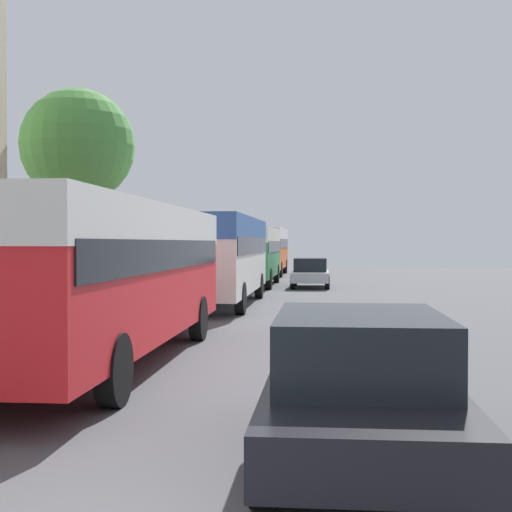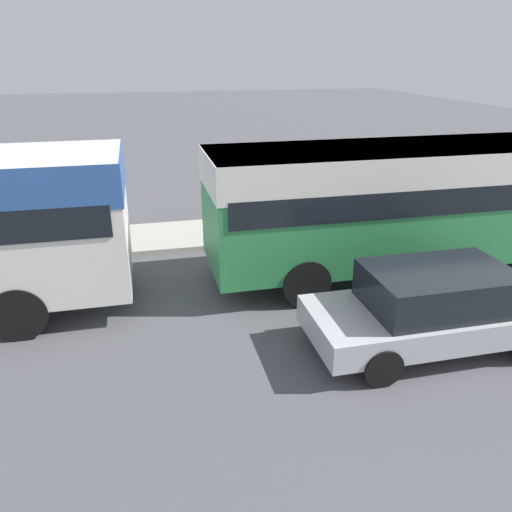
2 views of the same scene
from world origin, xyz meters
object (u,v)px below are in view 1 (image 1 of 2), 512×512
Objects in this scene: bus_third_in_line at (251,248)px; bus_following at (218,248)px; bus_lead at (104,260)px; car_far_curb at (360,384)px; pedestrian_near_curb at (188,268)px; car_crossing at (310,272)px; bus_rear at (266,245)px.

bus_following is at bearing -90.20° from bus_third_in_line.
bus_lead is 6.93m from car_far_curb.
bus_third_in_line is 3.41m from pedestrian_near_curb.
bus_following is at bearing 88.67° from bus_lead.
car_far_curb reaches higher than car_crossing.
bus_following is at bearing -106.81° from car_crossing.
bus_third_in_line is (0.04, 11.36, -0.09)m from bus_following.
bus_rear is at bearing 95.86° from car_far_curb.
bus_lead is 1.09× the size of bus_rear.
bus_rear reaches higher than bus_lead.
bus_following reaches higher than car_crossing.
bus_following is 10.52m from pedestrian_near_curb.
bus_lead is 22.43m from pedestrian_near_curb.
bus_rear reaches higher than pedestrian_near_curb.
bus_third_in_line is 2.11× the size of car_crossing.
bus_third_in_line is at bearing 89.80° from bus_following.
car_crossing is at bearing 73.19° from bus_following.
bus_following reaches higher than bus_lead.
car_crossing is (3.08, 10.19, -1.24)m from bus_following.
bus_rear reaches higher than bus_third_in_line.
pedestrian_near_curb is (-7.00, 27.55, 0.18)m from car_far_curb.
pedestrian_near_curb is at bearing -156.16° from bus_third_in_line.
bus_rear reaches higher than bus_following.
pedestrian_near_curb is at bearing 96.85° from bus_lead.
car_crossing is 2.69× the size of pedestrian_near_curb.
car_crossing is at bearing -21.09° from bus_third_in_line.
bus_lead is 12.22m from bus_following.
car_far_curb is 28.43m from pedestrian_near_curb.
pedestrian_near_curb reaches higher than car_far_curb.
bus_lead is at bearing -91.33° from bus_following.
bus_third_in_line is 0.94× the size of bus_rear.
car_crossing is at bearing 81.47° from bus_lead.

